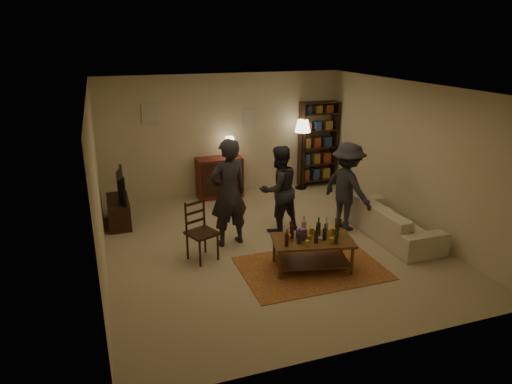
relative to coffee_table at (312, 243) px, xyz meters
name	(u,v)px	position (x,y,z in m)	size (l,w,h in m)	color
floor	(270,244)	(-0.30, 1.04, -0.43)	(6.00, 6.00, 0.00)	#C6B793
room_shell	(195,116)	(-0.95, 4.02, 1.38)	(6.00, 6.00, 6.00)	beige
rug	(311,268)	(0.00, 0.00, -0.43)	(2.20, 1.50, 0.01)	brown
coffee_table	(312,243)	(0.00, 0.00, 0.00)	(1.34, 0.92, 0.84)	brown
dining_chair	(200,228)	(-1.57, 0.91, 0.09)	(0.57, 0.57, 1.00)	black
tv_stand	(118,205)	(-2.75, 2.84, -0.05)	(0.40, 1.00, 1.06)	black
dresser	(220,176)	(-0.49, 3.75, 0.04)	(1.00, 0.50, 1.36)	maroon
bookshelf	(318,143)	(1.94, 3.82, 0.60)	(0.90, 0.34, 2.02)	black
floor_lamp	(303,131)	(1.47, 3.69, 0.96)	(0.36, 0.36, 1.65)	black
sofa	(392,221)	(1.90, 0.64, -0.13)	(2.08, 0.81, 0.61)	beige
person_left	(228,193)	(-0.97, 1.29, 0.51)	(0.69, 0.45, 1.88)	#24232A
person_right	(279,189)	(0.05, 1.56, 0.38)	(0.79, 0.61, 1.62)	#222229
person_by_sofa	(347,187)	(1.27, 1.22, 0.40)	(1.07, 0.62, 1.66)	#25252C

